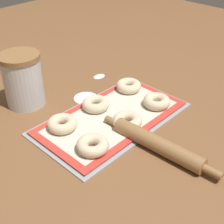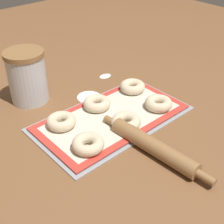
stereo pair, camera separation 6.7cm
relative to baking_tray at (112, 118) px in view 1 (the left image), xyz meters
The scene contains 13 objects.
ground_plane 0.02m from the baking_tray, 19.23° to the left, with size 2.80×2.80×0.00m, color brown.
baking_tray is the anchor object (origin of this frame).
baking_mat 0.01m from the baking_tray, ahead, with size 0.48×0.26×0.00m.
bagel_front_left 0.17m from the baking_tray, 154.66° to the right, with size 0.09×0.09×0.03m.
bagel_front_center 0.07m from the baking_tray, 92.79° to the right, with size 0.09×0.09×0.03m.
bagel_front_right 0.17m from the baking_tray, 23.68° to the right, with size 0.09×0.09×0.03m.
bagel_back_left 0.17m from the baking_tray, 156.40° to the left, with size 0.09×0.09×0.03m.
bagel_back_center 0.08m from the baking_tray, 92.60° to the left, with size 0.09×0.09×0.03m.
bagel_back_right 0.18m from the baking_tray, 23.78° to the left, with size 0.09×0.09×0.03m.
flour_canister 0.33m from the baking_tray, 115.43° to the left, with size 0.13×0.13×0.18m.
rolling_pin 0.20m from the baking_tray, 96.88° to the right, with size 0.06×0.38×0.05m.
flour_patch_near 0.16m from the baking_tray, 79.12° to the left, with size 0.09×0.09×0.00m.
flour_patch_far 0.30m from the baking_tray, 53.41° to the left, with size 0.05×0.04×0.00m.
Camera 1 is at (-0.62, -0.58, 0.59)m, focal length 50.00 mm.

